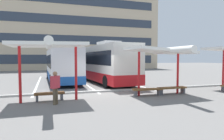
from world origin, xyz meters
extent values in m
plane|color=slate|center=(0.00, 0.00, 0.00)|extent=(160.00, 160.00, 0.00)
cube|color=#C6B293|center=(0.00, 35.06, 7.79)|extent=(41.55, 14.94, 15.58)
cube|color=#2D3847|center=(0.00, 27.56, 2.14)|extent=(38.23, 0.08, 1.71)
cube|color=#2D3847|center=(0.00, 27.56, 6.04)|extent=(38.23, 0.08, 1.71)
cube|color=#2D3847|center=(0.00, 27.56, 9.93)|extent=(38.23, 0.08, 1.71)
cube|color=silver|center=(-1.86, 7.46, 1.70)|extent=(2.89, 10.97, 2.85)
cube|color=#194C9E|center=(-1.86, 7.46, 0.60)|extent=(2.93, 11.01, 0.65)
cube|color=black|center=(-1.86, 7.46, 2.02)|extent=(2.88, 10.10, 1.11)
cube|color=black|center=(-2.05, 12.87, 2.04)|extent=(2.20, 0.16, 1.71)
cube|color=silver|center=(-1.81, 6.10, 3.31)|extent=(1.58, 2.25, 0.36)
cylinder|color=black|center=(-3.14, 11.26, 0.50)|extent=(0.34, 1.01, 1.00)
cylinder|color=black|center=(-0.84, 11.34, 0.50)|extent=(0.34, 1.01, 1.00)
cylinder|color=black|center=(-2.87, 3.57, 0.50)|extent=(0.34, 1.01, 1.00)
cylinder|color=black|center=(-0.57, 3.66, 0.50)|extent=(0.34, 1.01, 1.00)
cube|color=silver|center=(1.91, 5.54, 1.85)|extent=(3.50, 10.93, 3.14)
cube|color=red|center=(1.91, 5.54, 0.68)|extent=(3.54, 10.97, 0.81)
cube|color=black|center=(1.91, 5.54, 2.30)|extent=(3.45, 10.08, 1.12)
cube|color=black|center=(1.42, 10.86, 2.22)|extent=(2.22, 0.28, 1.89)
cube|color=silver|center=(2.03, 4.20, 3.60)|extent=(1.71, 2.33, 0.36)
cylinder|color=black|center=(0.41, 9.19, 0.50)|extent=(0.39, 1.02, 1.00)
cylinder|color=black|center=(2.72, 9.40, 0.50)|extent=(0.39, 1.02, 1.00)
cylinder|color=black|center=(1.10, 1.68, 0.50)|extent=(0.39, 1.02, 1.00)
cylinder|color=black|center=(3.41, 1.89, 0.50)|extent=(0.39, 1.02, 1.00)
cube|color=white|center=(-4.05, 6.36, 0.00)|extent=(0.16, 14.00, 0.01)
cube|color=white|center=(0.00, 6.36, 0.00)|extent=(0.16, 14.00, 0.01)
cube|color=white|center=(4.05, 6.36, 0.00)|extent=(0.16, 14.00, 0.01)
cylinder|color=red|center=(-4.49, -1.90, 1.45)|extent=(0.14, 0.14, 2.90)
cylinder|color=red|center=(-1.67, -1.90, 1.45)|extent=(0.14, 0.14, 2.90)
cube|color=white|center=(-3.08, -1.90, 2.98)|extent=(3.82, 2.69, 0.21)
cylinder|color=white|center=(-3.08, -3.10, 2.95)|extent=(0.36, 3.82, 0.36)
cube|color=brown|center=(-3.08, -1.77, 0.40)|extent=(1.59, 0.56, 0.10)
cube|color=#4C4C51|center=(-3.71, -1.83, 0.17)|extent=(0.15, 0.35, 0.35)
cube|color=#4C4C51|center=(-2.45, -1.72, 0.17)|extent=(0.15, 0.35, 0.35)
cylinder|color=red|center=(2.12, -1.91, 1.34)|extent=(0.14, 0.14, 2.67)
cylinder|color=red|center=(4.88, -1.91, 1.34)|extent=(0.14, 0.14, 2.67)
cube|color=white|center=(3.50, -1.91, 2.75)|extent=(3.77, 2.81, 0.41)
cylinder|color=white|center=(3.50, -3.16, 2.72)|extent=(0.36, 3.77, 0.36)
cube|color=brown|center=(2.60, -2.08, 0.40)|extent=(1.86, 0.60, 0.10)
cube|color=#4C4C51|center=(1.84, -2.01, 0.17)|extent=(0.15, 0.35, 0.35)
cube|color=#4C4C51|center=(3.35, -2.16, 0.17)|extent=(0.15, 0.35, 0.35)
cube|color=brown|center=(4.40, -2.01, 0.40)|extent=(1.98, 0.46, 0.10)
cube|color=#4C4C51|center=(3.56, -2.03, 0.17)|extent=(0.13, 0.34, 0.35)
cube|color=#4C4C51|center=(5.23, -1.99, 0.17)|extent=(0.13, 0.34, 0.35)
cylinder|color=red|center=(8.39, -2.16, 1.42)|extent=(0.14, 0.14, 2.84)
cube|color=#4C4C51|center=(8.31, -2.33, 0.17)|extent=(0.13, 0.34, 0.35)
cube|color=#ADADA8|center=(0.00, 0.07, 0.06)|extent=(44.00, 0.24, 0.12)
cylinder|color=brown|center=(-2.75, -2.73, 0.40)|extent=(0.14, 0.14, 0.81)
cylinder|color=brown|center=(-2.86, -2.85, 0.40)|extent=(0.14, 0.14, 0.81)
cube|color=#BF333F|center=(-2.80, -2.79, 1.11)|extent=(0.48, 0.50, 0.61)
sphere|color=#936B4C|center=(-2.80, -2.79, 1.52)|extent=(0.22, 0.22, 0.22)
camera|label=1|loc=(-3.10, -12.88, 2.26)|focal=31.97mm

